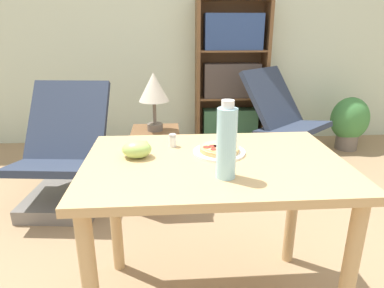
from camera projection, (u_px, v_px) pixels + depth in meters
wall_back at (190, 23)px, 3.64m from camera, size 8.00×0.05×2.60m
dining_table at (214, 187)px, 1.47m from camera, size 1.09×0.72×0.76m
pizza_on_plate at (219, 150)px, 1.50m from camera, size 0.23×0.23×0.04m
grape_bunch at (137, 149)px, 1.45m from camera, size 0.13×0.11×0.07m
drink_bottle at (227, 142)px, 1.23m from camera, size 0.07×0.07×0.29m
salt_shaker at (173, 140)px, 1.58m from camera, size 0.04×0.04×0.06m
lounge_chair_near at (65, 168)px, 2.52m from camera, size 0.65×0.82×0.88m
lounge_chair_far at (284, 133)px, 3.33m from camera, size 0.88×0.96×0.88m
bookshelf at (231, 78)px, 3.71m from camera, size 0.77×0.26×1.54m
side_table at (157, 167)px, 2.54m from camera, size 0.34×0.34×0.58m
table_lamp at (154, 90)px, 2.35m from camera, size 0.21×0.21×0.41m
potted_plant_floor at (349, 122)px, 3.65m from camera, size 0.40×0.34×0.57m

